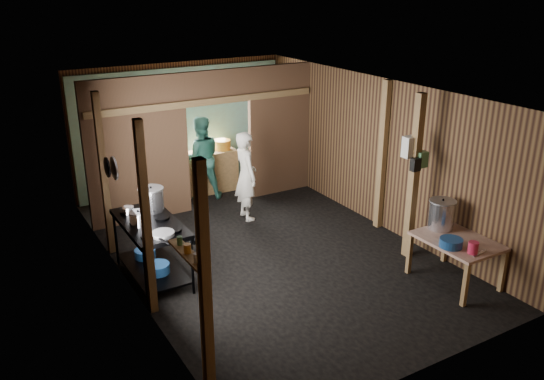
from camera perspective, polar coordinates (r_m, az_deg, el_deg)
floor at (r=9.20m, az=-0.63°, el=-6.05°), size 4.50×7.00×0.00m
ceiling at (r=8.36m, az=-0.70°, el=10.09°), size 4.50×7.00×0.00m
wall_back at (r=11.74m, az=-9.23°, el=6.41°), size 4.50×0.00×2.60m
wall_front at (r=6.15m, az=15.90°, el=-7.61°), size 4.50×0.00×2.60m
wall_left at (r=7.89m, az=-15.00°, el=-1.11°), size 0.00×7.00×2.60m
wall_right at (r=9.95m, az=10.68°, el=3.74°), size 0.00×7.00×2.60m
partition_left at (r=10.14m, az=-13.48°, el=3.84°), size 1.85×0.10×2.60m
partition_right at (r=11.27m, az=0.74°, el=6.09°), size 1.35×0.10×2.60m
partition_header at (r=10.45m, az=-5.57°, el=10.45°), size 1.30×0.10×0.60m
turquoise_panel at (r=11.70m, az=-9.11°, el=6.11°), size 4.40×0.06×2.50m
back_counter at (r=11.60m, az=-6.61°, el=1.86°), size 1.20×0.50×0.85m
wall_clock at (r=11.61m, az=-8.06°, el=9.35°), size 0.20×0.03×0.20m
post_left_a at (r=5.67m, az=-6.84°, el=-9.43°), size 0.10×0.12×2.60m
post_left_b at (r=7.20m, az=-12.68°, el=-3.05°), size 0.10×0.12×2.60m
post_left_c at (r=9.01m, az=-16.71°, el=1.43°), size 0.10×0.12×2.60m
post_right at (r=9.76m, az=11.13°, el=3.38°), size 0.10×0.12×2.60m
post_free at (r=8.78m, az=14.19°, el=1.19°), size 0.12×0.12×2.60m
cross_beam at (r=10.35m, az=-6.67°, el=8.90°), size 4.40×0.12×0.12m
pan_lid_big at (r=8.15m, az=-15.74°, el=2.13°), size 0.03×0.34×0.34m
pan_lid_small at (r=8.55m, az=-16.39°, el=2.22°), size 0.03×0.30×0.30m
wall_shelf at (r=6.04m, az=-8.55°, el=-6.45°), size 0.14×0.80×0.03m
jar_white at (r=5.81m, az=-7.64°, el=-6.86°), size 0.07×0.07×0.10m
jar_yellow at (r=6.02m, az=-8.59°, el=-5.89°), size 0.08×0.08×0.10m
jar_green at (r=6.20m, az=-9.36°, el=-5.10°), size 0.06×0.06×0.10m
bag_white at (r=8.66m, az=13.86°, el=4.29°), size 0.22×0.15×0.32m
bag_green at (r=8.70m, az=14.96°, el=3.02°), size 0.16×0.12×0.24m
bag_black at (r=8.61m, az=14.36°, el=2.53°), size 0.14×0.10×0.20m
gas_range at (r=8.35m, az=-12.07°, el=-6.00°), size 0.79×1.53×0.91m
prep_table at (r=8.53m, az=18.07°, el=-6.85°), size 0.83×1.14×0.67m
stove_pot_large at (r=8.48m, az=-12.13°, el=-0.99°), size 0.49×0.49×0.38m
stove_pot_med at (r=8.03m, az=-13.39°, el=-2.90°), size 0.29×0.29×0.23m
stove_saucepan at (r=8.49m, az=-14.38°, el=-1.99°), size 0.21×0.21×0.10m
frying_pan at (r=7.68m, az=-11.02°, el=-4.39°), size 0.44×0.60×0.07m
blue_tub_front at (r=8.28m, az=-11.53°, el=-7.80°), size 0.34×0.34×0.14m
blue_tub_back at (r=8.75m, az=-12.75°, el=-6.31°), size 0.32×0.32×0.13m
stock_pot at (r=8.61m, az=16.83°, el=-2.45°), size 0.52×0.52×0.46m
wash_basin at (r=8.12m, az=17.71°, el=-5.12°), size 0.38×0.38×0.12m
pink_bucket at (r=8.02m, az=19.74°, el=-5.53°), size 0.15×0.15×0.16m
knife at (r=8.07m, az=20.33°, el=-6.05°), size 0.30×0.08×0.01m
yellow_tub at (r=11.59m, az=-5.10°, el=4.61°), size 0.35×0.35×0.20m
red_cup at (r=11.39m, az=-7.57°, el=4.04°), size 0.11×0.11×0.13m
cook at (r=10.10m, az=-2.66°, el=1.44°), size 0.43×0.62×1.63m
worker_back at (r=11.14m, az=-7.24°, el=3.24°), size 0.94×0.81×1.67m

